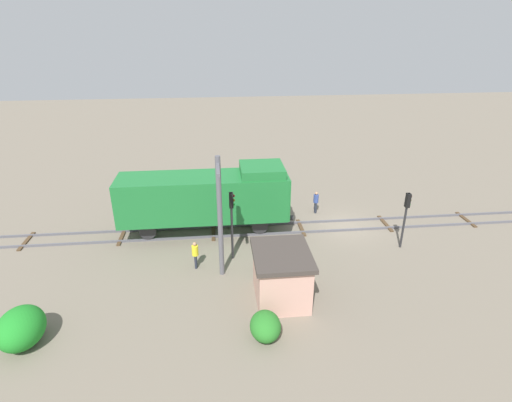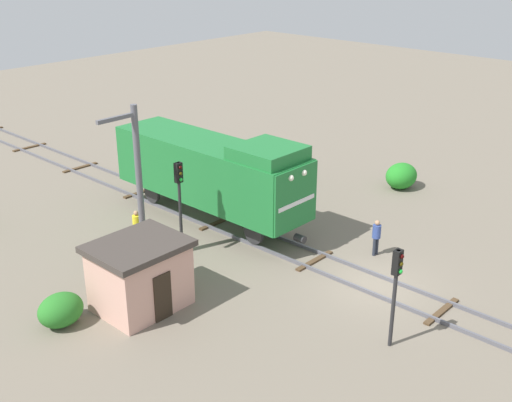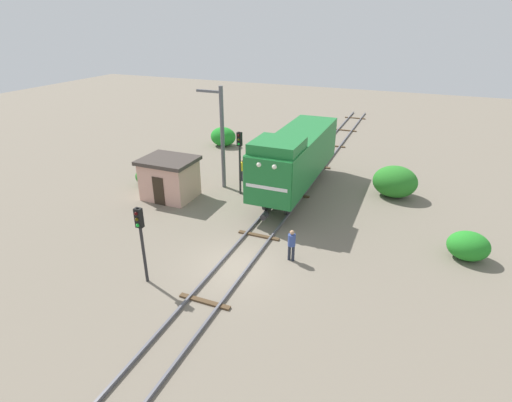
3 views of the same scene
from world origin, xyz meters
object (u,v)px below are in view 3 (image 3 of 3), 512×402
traffic_signal_mid (240,152)px  worker_by_signal (243,168)px  catenary_mast (221,135)px  traffic_signal_near (141,232)px  relay_hut (170,178)px  worker_near_track (292,243)px  locomotive (296,155)px

traffic_signal_mid → worker_by_signal: 3.10m
catenary_mast → worker_by_signal: bearing=60.1°
traffic_signal_near → relay_hut: traffic_signal_near is taller
relay_hut → worker_near_track: bearing=-23.2°
relay_hut → locomotive: bearing=26.9°
traffic_signal_near → worker_near_track: 7.21m
traffic_signal_near → worker_by_signal: size_ratio=2.20×
catenary_mast → worker_near_track: bearing=-44.2°
relay_hut → traffic_signal_mid: bearing=29.4°
worker_near_track → relay_hut: bearing=-4.2°
worker_near_track → relay_hut: (-9.90, 4.25, 0.40)m
traffic_signal_near → traffic_signal_mid: (-0.20, 10.79, 0.39)m
locomotive → worker_by_signal: locomotive is taller
traffic_signal_mid → worker_near_track: bearing=-48.5°
relay_hut → worker_by_signal: bearing=53.9°
traffic_signal_near → worker_near_track: size_ratio=2.20×
worker_by_signal → traffic_signal_near: bearing=111.7°
traffic_signal_mid → worker_by_signal: bearing=109.9°
locomotive → relay_hut: locomotive is taller
traffic_signal_near → traffic_signal_mid: size_ratio=0.86×
traffic_signal_near → locomotive: bearing=75.4°
worker_near_track → locomotive: bearing=-54.4°
worker_by_signal → relay_hut: relay_hut is taller
traffic_signal_near → catenary_mast: bearing=99.2°
locomotive → catenary_mast: catenary_mast is taller
relay_hut → traffic_signal_near: bearing=-63.1°
worker_near_track → catenary_mast: catenary_mast is taller
traffic_signal_mid → relay_hut: size_ratio=1.24×
traffic_signal_near → catenary_mast: (-1.87, 11.49, 1.16)m
traffic_signal_mid → worker_by_signal: size_ratio=2.55×
locomotive → traffic_signal_near: locomotive is taller
locomotive → traffic_signal_near: 12.71m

